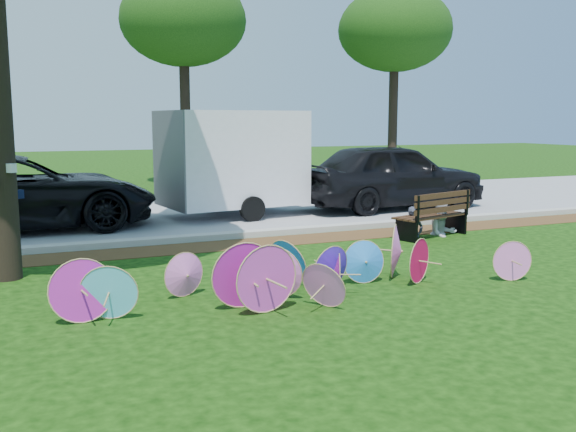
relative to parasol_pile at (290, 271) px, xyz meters
name	(u,v)px	position (x,y,z in m)	size (l,w,h in m)	color
ground	(314,312)	(0.02, -0.71, -0.37)	(90.00, 90.00, 0.00)	black
mulch_strip	(212,246)	(0.02, 3.79, -0.37)	(90.00, 1.00, 0.01)	#472D16
curb	(202,237)	(0.02, 4.49, -0.31)	(90.00, 0.30, 0.12)	#B7B5AD
street	(159,212)	(0.02, 8.64, -0.37)	(90.00, 8.00, 0.01)	gray
parasol_pile	(290,271)	(0.00, 0.00, 0.00)	(6.74, 2.00, 0.87)	#F475D7
black_van	(17,193)	(-3.32, 7.16, 0.44)	(2.69, 5.84, 1.62)	black
dark_pickup	(391,176)	(5.93, 7.00, 0.52)	(2.09, 5.20, 1.77)	black
cargo_trailer	(233,158)	(1.60, 7.34, 1.07)	(3.25, 2.06, 2.88)	white
park_bench	(430,214)	(4.41, 3.08, 0.09)	(1.76, 0.67, 0.92)	black
person_left	(415,208)	(4.06, 3.13, 0.24)	(0.44, 0.29, 1.21)	#333645
person_right	(443,203)	(4.76, 3.13, 0.30)	(0.65, 0.51, 1.34)	#B9BAC3
bg_trees	(169,19)	(1.80, 14.82, 5.40)	(22.28, 5.38, 7.40)	black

